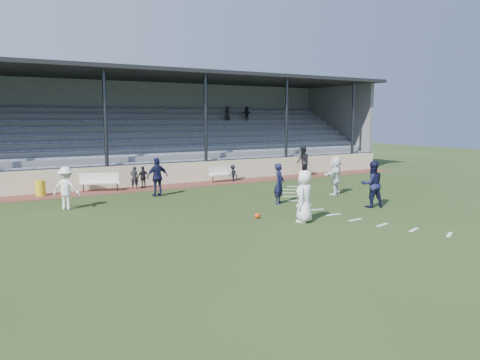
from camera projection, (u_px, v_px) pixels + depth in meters
name	position (u px, v px, depth m)	size (l,w,h in m)	color
ground	(275.00, 223.00, 17.13)	(90.00, 90.00, 0.00)	#283C18
cinder_track	(167.00, 187.00, 26.10)	(34.00, 2.00, 0.02)	brown
retaining_wall	(160.00, 174.00, 26.91)	(34.00, 0.18, 1.20)	beige
bench_left	(100.00, 180.00, 24.38)	(2.03, 1.06, 0.95)	white
bench_right	(224.00, 172.00, 28.22)	(2.02, 0.59, 0.95)	white
trash_bin	(40.00, 188.00, 22.94)	(0.47, 0.47, 0.76)	gold
football	(257.00, 216.00, 17.89)	(0.21, 0.21, 0.21)	#DD430D
player_white_lead	(304.00, 196.00, 17.15)	(0.94, 0.61, 1.93)	white
player_navy_lead	(279.00, 184.00, 20.85)	(0.66, 0.44, 1.82)	#141637
player_navy_mid	(372.00, 184.00, 20.03)	(0.97, 0.76, 2.00)	#141637
player_white_wing	(66.00, 188.00, 19.55)	(1.16, 0.67, 1.80)	white
player_navy_wing	(157.00, 177.00, 22.83)	(1.12, 0.47, 1.91)	#141637
player_white_back	(335.00, 175.00, 23.43)	(1.81, 0.58, 1.95)	white
official	(303.00, 161.00, 30.58)	(0.95, 0.74, 1.96)	black
sub_left_near	(134.00, 178.00, 25.19)	(0.44, 0.29, 1.22)	black
sub_left_far	(143.00, 177.00, 25.43)	(0.71, 0.29, 1.20)	black
sub_right	(233.00, 173.00, 28.24)	(0.65, 0.37, 1.00)	black
grandstand	(134.00, 143.00, 30.73)	(34.60, 9.00, 6.61)	slate
penalty_arc	(357.00, 211.00, 19.21)	(3.89, 14.63, 0.01)	white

